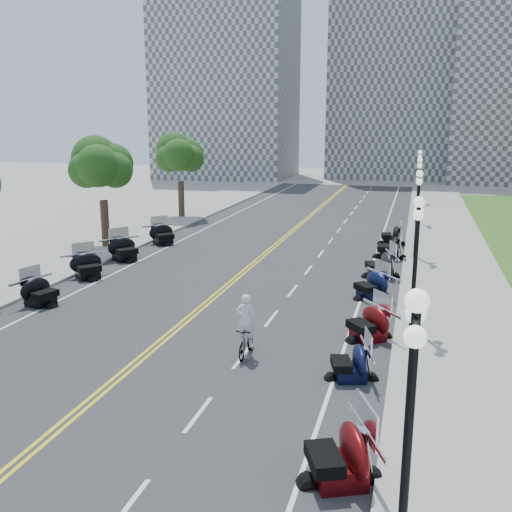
# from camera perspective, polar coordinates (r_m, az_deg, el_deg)

# --- Properties ---
(ground) EXTENTS (160.00, 160.00, 0.00)m
(ground) POSITION_cam_1_polar(r_m,az_deg,el_deg) (20.48, -10.10, -8.96)
(ground) COLOR gray
(road) EXTENTS (16.00, 90.00, 0.01)m
(road) POSITION_cam_1_polar(r_m,az_deg,el_deg) (29.32, -1.63, -1.93)
(road) COLOR #333335
(road) RESTS_ON ground
(centerline_yellow_a) EXTENTS (0.12, 90.00, 0.00)m
(centerline_yellow_a) POSITION_cam_1_polar(r_m,az_deg,el_deg) (29.35, -1.85, -1.90)
(centerline_yellow_a) COLOR yellow
(centerline_yellow_a) RESTS_ON road
(centerline_yellow_b) EXTENTS (0.12, 90.00, 0.00)m
(centerline_yellow_b) POSITION_cam_1_polar(r_m,az_deg,el_deg) (29.28, -1.40, -1.94)
(centerline_yellow_b) COLOR yellow
(centerline_yellow_b) RESTS_ON road
(edge_line_north) EXTENTS (0.12, 90.00, 0.00)m
(edge_line_north) POSITION_cam_1_polar(r_m,az_deg,el_deg) (28.14, 10.93, -2.81)
(edge_line_north) COLOR white
(edge_line_north) RESTS_ON road
(edge_line_south) EXTENTS (0.12, 90.00, 0.00)m
(edge_line_south) POSITION_cam_1_polar(r_m,az_deg,el_deg) (31.76, -12.72, -1.06)
(edge_line_south) COLOR white
(edge_line_south) RESTS_ON road
(lane_dash_4) EXTENTS (0.12, 2.00, 0.00)m
(lane_dash_4) POSITION_cam_1_polar(r_m,az_deg,el_deg) (12.93, -12.85, -23.40)
(lane_dash_4) COLOR white
(lane_dash_4) RESTS_ON road
(lane_dash_5) EXTENTS (0.12, 2.00, 0.00)m
(lane_dash_5) POSITION_cam_1_polar(r_m,az_deg,el_deg) (15.98, -5.79, -15.45)
(lane_dash_5) COLOR white
(lane_dash_5) RESTS_ON road
(lane_dash_6) EXTENTS (0.12, 2.00, 0.00)m
(lane_dash_6) POSITION_cam_1_polar(r_m,az_deg,el_deg) (19.37, -1.40, -10.04)
(lane_dash_6) COLOR white
(lane_dash_6) RESTS_ON road
(lane_dash_7) EXTENTS (0.12, 2.00, 0.00)m
(lane_dash_7) POSITION_cam_1_polar(r_m,az_deg,el_deg) (22.96, 1.55, -6.25)
(lane_dash_7) COLOR white
(lane_dash_7) RESTS_ON road
(lane_dash_8) EXTENTS (0.12, 2.00, 0.00)m
(lane_dash_8) POSITION_cam_1_polar(r_m,az_deg,el_deg) (26.67, 3.67, -3.48)
(lane_dash_8) COLOR white
(lane_dash_8) RESTS_ON road
(lane_dash_9) EXTENTS (0.12, 2.00, 0.00)m
(lane_dash_9) POSITION_cam_1_polar(r_m,az_deg,el_deg) (30.45, 5.26, -1.39)
(lane_dash_9) COLOR white
(lane_dash_9) RESTS_ON road
(lane_dash_10) EXTENTS (0.12, 2.00, 0.00)m
(lane_dash_10) POSITION_cam_1_polar(r_m,az_deg,el_deg) (34.28, 6.49, 0.23)
(lane_dash_10) COLOR white
(lane_dash_10) RESTS_ON road
(lane_dash_11) EXTENTS (0.12, 2.00, 0.00)m
(lane_dash_11) POSITION_cam_1_polar(r_m,az_deg,el_deg) (38.15, 7.48, 1.53)
(lane_dash_11) COLOR white
(lane_dash_11) RESTS_ON road
(lane_dash_12) EXTENTS (0.12, 2.00, 0.00)m
(lane_dash_12) POSITION_cam_1_polar(r_m,az_deg,el_deg) (42.04, 8.28, 2.59)
(lane_dash_12) COLOR white
(lane_dash_12) RESTS_ON road
(lane_dash_13) EXTENTS (0.12, 2.00, 0.00)m
(lane_dash_13) POSITION_cam_1_polar(r_m,az_deg,el_deg) (45.95, 8.95, 3.46)
(lane_dash_13) COLOR white
(lane_dash_13) RESTS_ON road
(lane_dash_14) EXTENTS (0.12, 2.00, 0.00)m
(lane_dash_14) POSITION_cam_1_polar(r_m,az_deg,el_deg) (49.87, 9.51, 4.20)
(lane_dash_14) COLOR white
(lane_dash_14) RESTS_ON road
(lane_dash_15) EXTENTS (0.12, 2.00, 0.00)m
(lane_dash_15) POSITION_cam_1_polar(r_m,az_deg,el_deg) (53.81, 9.99, 4.83)
(lane_dash_15) COLOR white
(lane_dash_15) RESTS_ON road
(lane_dash_16) EXTENTS (0.12, 2.00, 0.00)m
(lane_dash_16) POSITION_cam_1_polar(r_m,az_deg,el_deg) (57.75, 10.41, 5.38)
(lane_dash_16) COLOR white
(lane_dash_16) RESTS_ON road
(lane_dash_17) EXTENTS (0.12, 2.00, 0.00)m
(lane_dash_17) POSITION_cam_1_polar(r_m,az_deg,el_deg) (61.70, 10.78, 5.85)
(lane_dash_17) COLOR white
(lane_dash_17) RESTS_ON road
(lane_dash_18) EXTENTS (0.12, 2.00, 0.00)m
(lane_dash_18) POSITION_cam_1_polar(r_m,az_deg,el_deg) (65.66, 11.10, 6.27)
(lane_dash_18) COLOR white
(lane_dash_18) RESTS_ON road
(lane_dash_19) EXTENTS (0.12, 2.00, 0.00)m
(lane_dash_19) POSITION_cam_1_polar(r_m,az_deg,el_deg) (69.62, 11.38, 6.64)
(lane_dash_19) COLOR white
(lane_dash_19) RESTS_ON road
(sidewalk_north) EXTENTS (5.00, 90.00, 0.15)m
(sidewalk_north) POSITION_cam_1_polar(r_m,az_deg,el_deg) (28.12, 19.29, -3.20)
(sidewalk_north) COLOR #9E9991
(sidewalk_north) RESTS_ON ground
(sidewalk_south) EXTENTS (5.00, 90.00, 0.15)m
(sidewalk_south) POSITION_cam_1_polar(r_m,az_deg,el_deg) (33.86, -18.85, -0.46)
(sidewalk_south) COLOR #9E9991
(sidewalk_south) RESTS_ON ground
(distant_block_a) EXTENTS (18.00, 14.00, 26.00)m
(distant_block_a) POSITION_cam_1_polar(r_m,az_deg,el_deg) (83.49, -2.90, 16.86)
(distant_block_a) COLOR gray
(distant_block_a) RESTS_ON ground
(distant_block_b) EXTENTS (16.00, 12.00, 30.00)m
(distant_block_b) POSITION_cam_1_polar(r_m,az_deg,el_deg) (85.43, 13.33, 17.80)
(distant_block_b) COLOR gray
(distant_block_b) RESTS_ON ground
(street_lamp_1) EXTENTS (0.50, 1.20, 4.90)m
(street_lamp_1) POSITION_cam_1_polar(r_m,az_deg,el_deg) (10.32, 14.99, -16.62)
(street_lamp_1) COLOR black
(street_lamp_1) RESTS_ON sidewalk_north
(street_lamp_2) EXTENTS (0.50, 1.20, 4.90)m
(street_lamp_2) POSITION_cam_1_polar(r_m,az_deg,el_deg) (21.60, 15.62, -0.83)
(street_lamp_2) COLOR black
(street_lamp_2) RESTS_ON sidewalk_north
(street_lamp_3) EXTENTS (0.50, 1.20, 4.90)m
(street_lamp_3) POSITION_cam_1_polar(r_m,az_deg,el_deg) (33.38, 15.81, 3.99)
(street_lamp_3) COLOR black
(street_lamp_3) RESTS_ON sidewalk_north
(street_lamp_4) EXTENTS (0.50, 1.20, 4.90)m
(street_lamp_4) POSITION_cam_1_polar(r_m,az_deg,el_deg) (45.28, 15.90, 6.29)
(street_lamp_4) COLOR black
(street_lamp_4) RESTS_ON sidewalk_north
(street_lamp_5) EXTENTS (0.50, 1.20, 4.90)m
(street_lamp_5) POSITION_cam_1_polar(r_m,az_deg,el_deg) (57.22, 15.95, 7.63)
(street_lamp_5) COLOR black
(street_lamp_5) RESTS_ON sidewalk_north
(tree_3) EXTENTS (4.80, 4.80, 9.20)m
(tree_3) POSITION_cam_1_polar(r_m,az_deg,el_deg) (36.21, -15.16, 8.15)
(tree_3) COLOR #235619
(tree_3) RESTS_ON sidewalk_south
(tree_4) EXTENTS (4.80, 4.80, 9.20)m
(tree_4) POSITION_cam_1_polar(r_m,az_deg,el_deg) (46.89, -7.60, 9.54)
(tree_4) COLOR #235619
(tree_4) RESTS_ON sidewalk_south
(motorcycle_n_4) EXTENTS (2.77, 2.77, 1.47)m
(motorcycle_n_4) POSITION_cam_1_polar(r_m,az_deg,el_deg) (13.12, 8.36, -18.79)
(motorcycle_n_4) COLOR #590A0C
(motorcycle_n_4) RESTS_ON road
(motorcycle_n_5) EXTENTS (2.19, 2.19, 1.24)m
(motorcycle_n_5) POSITION_cam_1_polar(r_m,az_deg,el_deg) (17.82, 9.45, -10.24)
(motorcycle_n_5) COLOR black
(motorcycle_n_5) RESTS_ON road
(motorcycle_n_6) EXTENTS (2.78, 2.78, 1.39)m
(motorcycle_n_6) POSITION_cam_1_polar(r_m,az_deg,el_deg) (20.98, 11.18, -6.44)
(motorcycle_n_6) COLOR #590A0C
(motorcycle_n_6) RESTS_ON road
(motorcycle_n_7) EXTENTS (2.72, 2.72, 1.35)m
(motorcycle_n_7) POSITION_cam_1_polar(r_m,az_deg,el_deg) (25.84, 11.47, -2.74)
(motorcycle_n_7) COLOR black
(motorcycle_n_7) RESTS_ON road
(motorcycle_n_8) EXTENTS (2.64, 2.64, 1.47)m
(motorcycle_n_8) POSITION_cam_1_polar(r_m,az_deg,el_deg) (29.43, 12.33, -0.71)
(motorcycle_n_8) COLOR black
(motorcycle_n_8) RESTS_ON road
(motorcycle_n_9) EXTENTS (2.17, 2.17, 1.48)m
(motorcycle_n_9) POSITION_cam_1_polar(r_m,az_deg,el_deg) (33.71, 13.20, 1.01)
(motorcycle_n_9) COLOR black
(motorcycle_n_9) RESTS_ON road
(motorcycle_n_10) EXTENTS (2.10, 2.10, 1.38)m
(motorcycle_n_10) POSITION_cam_1_polar(r_m,az_deg,el_deg) (37.59, 13.39, 2.16)
(motorcycle_n_10) COLOR black
(motorcycle_n_10) RESTS_ON road
(motorcycle_s_6) EXTENTS (2.33, 2.33, 1.35)m
(motorcycle_s_6) POSITION_cam_1_polar(r_m,az_deg,el_deg) (26.06, -20.79, -3.23)
(motorcycle_s_6) COLOR black
(motorcycle_s_6) RESTS_ON road
(motorcycle_s_7) EXTENTS (2.88, 2.88, 1.42)m
(motorcycle_s_7) POSITION_cam_1_polar(r_m,az_deg,el_deg) (29.79, -16.51, -0.83)
(motorcycle_s_7) COLOR black
(motorcycle_s_7) RESTS_ON road
(motorcycle_s_8) EXTENTS (2.94, 2.94, 1.47)m
(motorcycle_s_8) POSITION_cam_1_polar(r_m,az_deg,el_deg) (33.11, -13.06, 0.79)
(motorcycle_s_8) COLOR black
(motorcycle_s_8) RESTS_ON road
(motorcycle_s_9) EXTENTS (2.89, 2.89, 1.43)m
(motorcycle_s_9) POSITION_cam_1_polar(r_m,az_deg,el_deg) (37.12, -9.30, 2.25)
(motorcycle_s_9) COLOR black
(motorcycle_s_9) RESTS_ON road
(bicycle) EXTENTS (0.55, 1.76, 1.05)m
(bicycle) POSITION_cam_1_polar(r_m,az_deg,el_deg) (19.29, -1.00, -8.49)
(bicycle) COLOR #A51414
(bicycle) RESTS_ON road
(cyclist_rider) EXTENTS (0.66, 0.43, 1.81)m
(cyclist_rider) POSITION_cam_1_polar(r_m,az_deg,el_deg) (18.81, -1.02, -4.43)
(cyclist_rider) COLOR silver
(cyclist_rider) RESTS_ON bicycle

